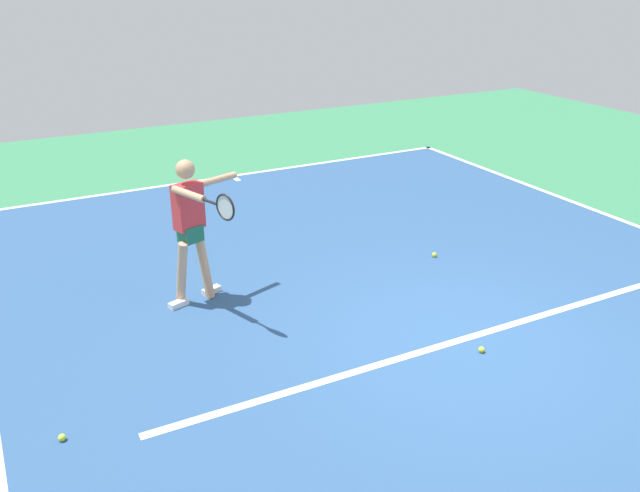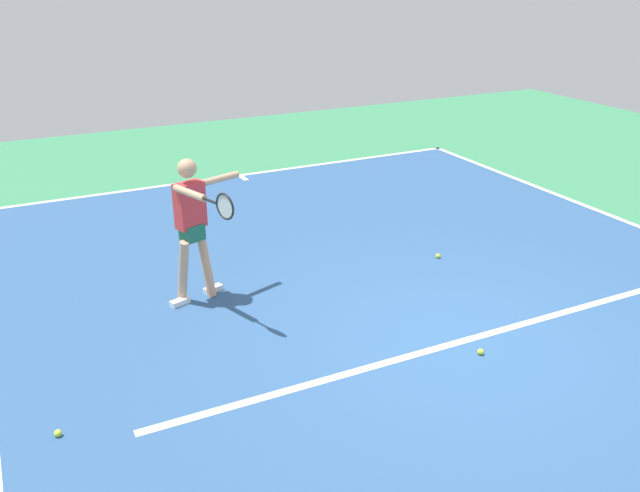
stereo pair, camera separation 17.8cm
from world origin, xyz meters
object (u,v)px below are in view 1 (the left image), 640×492
tennis_player (192,222)px  tennis_ball_far_corner (482,350)px  tennis_ball_near_service_line (434,255)px  tennis_ball_by_baseline (62,438)px

tennis_player → tennis_ball_far_corner: bearing=112.8°
tennis_ball_near_service_line → tennis_ball_by_baseline: bearing=18.1°
tennis_ball_near_service_line → tennis_ball_far_corner: bearing=64.7°
tennis_player → tennis_ball_far_corner: 3.53m
tennis_ball_far_corner → tennis_ball_near_service_line: 2.49m
tennis_ball_far_corner → tennis_ball_by_baseline: (4.11, -0.56, 0.00)m
tennis_ball_far_corner → tennis_ball_by_baseline: same height
tennis_player → tennis_ball_near_service_line: (-3.32, 0.28, -0.98)m
tennis_ball_far_corner → tennis_ball_near_service_line: bearing=-115.3°
tennis_player → tennis_ball_by_baseline: bearing=27.8°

